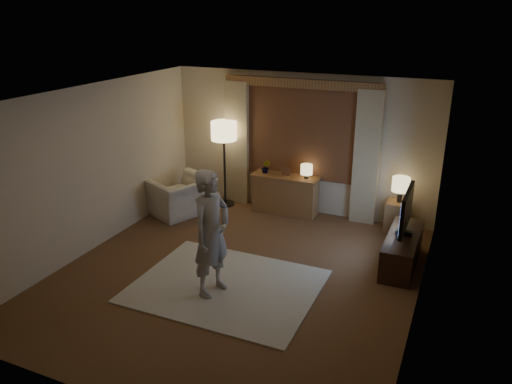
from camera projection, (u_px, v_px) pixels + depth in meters
The scene contains 13 objects.
room at pixel (251, 178), 7.27m from camera, with size 5.04×5.54×2.64m.
rug at pixel (226, 286), 6.99m from camera, with size 2.50×2.00×0.02m, color beige.
sideboard at pixel (285, 195), 9.40m from camera, with size 1.20×0.40×0.70m, color brown.
picture_frame at pixel (286, 172), 9.24m from camera, with size 0.16×0.02×0.20m, color brown.
plant at pixel (266, 167), 9.37m from camera, with size 0.17×0.13×0.30m, color #999999.
table_lamp_sideboard at pixel (307, 170), 9.06m from camera, with size 0.22×0.22×0.30m.
floor_lamp at pixel (224, 136), 9.41m from camera, with size 0.49×0.49×1.67m.
armchair at pixel (181, 196), 9.35m from camera, with size 1.08×0.94×0.70m, color beige.
side_table at pixel (397, 217), 8.59m from camera, with size 0.40×0.40×0.56m, color brown.
table_lamp_side at pixel (401, 185), 8.39m from camera, with size 0.30×0.30×0.44m.
tv_stand at pixel (402, 250), 7.50m from camera, with size 0.45×1.40×0.50m, color black.
tv at pixel (406, 211), 7.28m from camera, with size 0.24×0.98×0.70m.
person at pixel (211, 233), 6.54m from camera, with size 0.64×0.42×1.74m, color #9B958F.
Camera 1 is at (2.84, -5.77, 3.68)m, focal length 35.00 mm.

